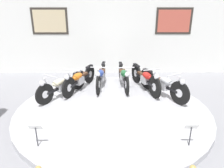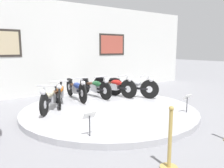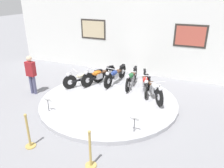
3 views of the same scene
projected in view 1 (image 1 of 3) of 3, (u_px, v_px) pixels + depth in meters
ground_plane at (113, 113)px, 5.93m from camera, size 60.00×60.00×0.00m
display_platform at (113, 110)px, 5.90m from camera, size 5.12×5.12×0.14m
back_wall at (112, 26)px, 8.58m from camera, size 14.00×0.22×3.81m
motorcycle_cream at (62, 85)px, 6.45m from camera, size 1.16×1.63×0.78m
motorcycle_orange at (79, 79)px, 6.92m from camera, size 0.81×1.87×0.80m
motorcycle_blue at (101, 76)px, 7.18m from camera, size 0.54×2.01×0.81m
motorcycle_green at (124, 76)px, 7.19m from camera, size 0.54×1.99×0.80m
motorcycle_red at (145, 78)px, 6.93m from camera, size 0.72×1.95×0.81m
motorcycle_silver at (163, 84)px, 6.46m from camera, size 1.11×1.75×0.81m
info_placard_front_left at (36, 130)px, 4.23m from camera, size 0.26×0.11×0.51m
info_placard_front_centre at (191, 130)px, 4.25m from camera, size 0.26×0.11×0.51m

